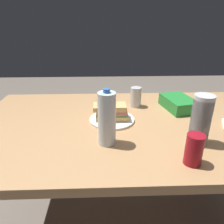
{
  "coord_description": "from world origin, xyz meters",
  "views": [
    {
      "loc": [
        0.12,
        1.01,
        1.27
      ],
      "look_at": [
        0.08,
        -0.02,
        0.82
      ],
      "focal_mm": 34.29,
      "sensor_mm": 36.0,
      "label": 1
    }
  ],
  "objects": [
    {
      "name": "water_bottle_spare",
      "position": [
        0.11,
        0.2,
        0.88
      ],
      "size": [
        0.08,
        0.08,
        0.25
      ],
      "color": "silver",
      "rests_on": "dining_table"
    },
    {
      "name": "chip_bag",
      "position": [
        -0.33,
        -0.17,
        0.8
      ],
      "size": [
        0.19,
        0.26,
        0.07
      ],
      "primitive_type": "cube",
      "rotation": [
        0.0,
        0.0,
        4.92
      ],
      "color": "#268C38",
      "rests_on": "dining_table"
    },
    {
      "name": "ground_plane",
      "position": [
        0.0,
        0.0,
        0.0
      ],
      "size": [
        8.0,
        8.0,
        0.0
      ],
      "primitive_type": "plane",
      "color": "#70665B"
    },
    {
      "name": "dining_table",
      "position": [
        0.0,
        0.0,
        0.67
      ],
      "size": [
        1.62,
        0.95,
        0.77
      ],
      "color": "tan",
      "rests_on": "ground_plane"
    },
    {
      "name": "soda_can_silver",
      "position": [
        -0.08,
        -0.22,
        0.83
      ],
      "size": [
        0.07,
        0.07,
        0.12
      ],
      "primitive_type": "cylinder",
      "color": "silver",
      "rests_on": "dining_table"
    },
    {
      "name": "sandwich",
      "position": [
        0.08,
        -0.02,
        0.82
      ],
      "size": [
        0.18,
        0.1,
        0.08
      ],
      "color": "#DBB26B",
      "rests_on": "paper_plate"
    },
    {
      "name": "paper_plate",
      "position": [
        0.08,
        -0.02,
        0.77
      ],
      "size": [
        0.24,
        0.24,
        0.01
      ],
      "primitive_type": "cylinder",
      "color": "white",
      "rests_on": "dining_table"
    },
    {
      "name": "soda_can_red",
      "position": [
        -0.21,
        0.36,
        0.83
      ],
      "size": [
        0.07,
        0.07,
        0.12
      ],
      "primitive_type": "cylinder",
      "color": "maroon",
      "rests_on": "dining_table"
    },
    {
      "name": "plastic_cup_stack",
      "position": [
        -0.29,
        0.21,
        0.88
      ],
      "size": [
        0.08,
        0.08,
        0.22
      ],
      "color": "silver",
      "rests_on": "dining_table"
    }
  ]
}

